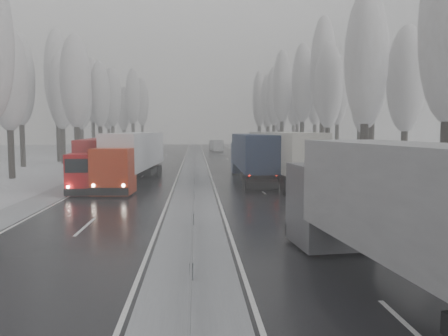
{
  "coord_description": "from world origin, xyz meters",
  "views": [
    {
      "loc": [
        0.16,
        -9.4,
        4.76
      ],
      "look_at": [
        2.04,
        19.49,
        2.2
      ],
      "focal_mm": 35.0,
      "sensor_mm": 36.0,
      "label": 1
    }
  ],
  "objects": [
    {
      "name": "carriageway_right",
      "position": [
        5.25,
        30.0,
        0.01
      ],
      "size": [
        7.5,
        200.0,
        0.03
      ],
      "primitive_type": "cube",
      "color": "black",
      "rests_on": "ground"
    },
    {
      "name": "carriageway_left",
      "position": [
        -5.25,
        30.0,
        0.01
      ],
      "size": [
        7.5,
        200.0,
        0.03
      ],
      "primitive_type": "cube",
      "color": "black",
      "rests_on": "ground"
    },
    {
      "name": "median_slush",
      "position": [
        0.0,
        30.0,
        0.02
      ],
      "size": [
        3.0,
        200.0,
        0.04
      ],
      "primitive_type": "cube",
      "color": "#9FA2A7",
      "rests_on": "ground"
    },
    {
      "name": "shoulder_right",
      "position": [
        10.2,
        30.0,
        0.02
      ],
      "size": [
        2.4,
        200.0,
        0.04
      ],
      "primitive_type": "cube",
      "color": "#9FA2A7",
      "rests_on": "ground"
    },
    {
      "name": "shoulder_left",
      "position": [
        -10.2,
        30.0,
        0.02
      ],
      "size": [
        2.4,
        200.0,
        0.04
      ],
      "primitive_type": "cube",
      "color": "#9FA2A7",
      "rests_on": "ground"
    },
    {
      "name": "median_guardrail",
      "position": [
        0.0,
        29.99,
        0.6
      ],
      "size": [
        0.12,
        200.0,
        0.76
      ],
      "color": "slate",
      "rests_on": "ground"
    },
    {
      "name": "tree_18",
      "position": [
        14.51,
        27.03,
        10.7
      ],
      "size": [
        3.6,
        3.6,
        16.58
      ],
      "color": "black",
      "rests_on": "ground"
    },
    {
      "name": "tree_19",
      "position": [
        20.02,
        31.03,
        9.42
      ],
      "size": [
        3.6,
        3.6,
        14.57
      ],
      "color": "black",
      "rests_on": "ground"
    },
    {
      "name": "tree_20",
      "position": [
        17.9,
        35.17,
        10.14
      ],
      "size": [
        3.6,
        3.6,
        15.71
      ],
      "color": "black",
      "rests_on": "ground"
    },
    {
      "name": "tree_21",
      "position": [
        20.12,
        39.17,
        12.0
      ],
      "size": [
        3.6,
        3.6,
        18.62
      ],
      "color": "black",
      "rests_on": "ground"
    },
    {
      "name": "tree_22",
      "position": [
        17.02,
        45.6,
        10.24
      ],
      "size": [
        3.6,
        3.6,
        15.86
      ],
      "color": "black",
      "rests_on": "ground"
    },
    {
      "name": "tree_23",
      "position": [
        23.31,
        49.6,
        8.77
      ],
      "size": [
        3.6,
        3.6,
        13.55
      ],
      "color": "black",
      "rests_on": "ground"
    },
    {
      "name": "tree_24",
      "position": [
        17.9,
        51.02,
        13.19
      ],
      "size": [
        3.6,
        3.6,
        20.49
      ],
      "color": "black",
      "rests_on": "ground"
    },
    {
      "name": "tree_25",
      "position": [
        24.81,
        55.02,
        12.52
      ],
      "size": [
        3.6,
        3.6,
        19.44
      ],
      "color": "black",
      "rests_on": "ground"
    },
    {
      "name": "tree_26",
      "position": [
        17.56,
        61.27,
        12.1
      ],
      "size": [
        3.6,
        3.6,
        18.78
      ],
      "color": "black",
      "rests_on": "ground"
    },
    {
      "name": "tree_27",
      "position": [
        24.72,
        65.27,
        11.36
      ],
      "size": [
        3.6,
        3.6,
        17.62
      ],
      "color": "black",
      "rests_on": "ground"
    },
    {
      "name": "tree_28",
      "position": [
        16.34,
        71.95,
        12.64
      ],
      "size": [
        3.6,
        3.6,
        19.62
      ],
      "color": "black",
      "rests_on": "ground"
    },
    {
      "name": "tree_29",
      "position": [
        23.71,
        75.95,
        11.67
      ],
      "size": [
        3.6,
        3.6,
        18.11
      ],
      "color": "black",
      "rests_on": "ground"
    },
    {
      "name": "tree_30",
      "position": [
        16.56,
        81.7,
        11.52
      ],
      "size": [
        3.6,
        3.6,
        17.86
      ],
      "color": "black",
      "rests_on": "ground"
    },
    {
      "name": "tree_31",
      "position": [
        22.48,
        85.7,
        11.97
      ],
      "size": [
        3.6,
        3.6,
        18.58
      ],
      "color": "black",
      "rests_on": "ground"
    },
    {
      "name": "tree_32",
      "position": [
        16.63,
        89.21,
        11.18
      ],
      "size": [
        3.6,
        3.6,
        17.33
      ],
      "color": "black",
      "rests_on": "ground"
    },
    {
      "name": "tree_33",
      "position": [
        19.77,
        93.21,
        9.26
      ],
      "size": [
        3.6,
        3.6,
        14.33
      ],
      "color": "black",
      "rests_on": "ground"
    },
    {
      "name": "tree_34",
      "position": [
        15.73,
        96.32,
        11.37
      ],
      "size": [
        3.6,
        3.6,
        17.63
      ],
      "color": "black",
      "rests_on": "ground"
    },
    {
      "name": "tree_35",
      "position": [
        24.94,
        100.32,
        11.77
      ],
      "size": [
        3.6,
        3.6,
        18.25
      ],
      "color": "black",
      "rests_on": "ground"
    },
    {
      "name": "tree_36",
      "position": [
        17.04,
        106.16,
        13.02
      ],
      "size": [
        3.6,
        3.6,
        20.23
      ],
      "color": "black",
      "rests_on": "ground"
    },
    {
      "name": "tree_37",
      "position": [
        24.02,
        110.16,
        10.56
      ],
      "size": [
        3.6,
        3.6,
        16.37
      ],
      "color": "black",
      "rests_on": "ground"
    },
    {
      "name": "tree_38",
      "position": [
        18.73,
        116.73,
        11.59
      ],
      "size": [
        3.6,
        3.6,
        17.97
      ],
      "color": "black",
      "rests_on": "ground"
    },
    {
      "name": "tree_39",
      "position": [
        21.55,
        120.73,
        10.45
      ],
      "size": [
        3.6,
        3.6,
        16.19
      ],
      "color": "black",
      "rests_on": "ground"
    },
    {
      "name": "tree_60",
      "position": [
        -17.75,
        34.2,
        9.59
      ],
      "size": [
        3.6,
        3.6,
        14.84
      ],
      "color": "black",
      "rests_on": "ground"
    },
    {
      "name": "tree_62",
      "position": [
        -13.94,
        43.73,
        10.36
      ],
      "size": [
        3.6,
        3.6,
        16.04
      ],
      "color": "black",
      "rests_on": "ground"
    },
    {
      "name": "tree_63",
      "position": [
        -21.85,
        47.73,
        10.89
      ],
      "size": [
        3.6,
        3.6,
        16.88
      ],
      "color": "black",
      "rests_on": "ground"
    },
    {
      "name": "tree_64",
      "position": [
        -18.26,
        52.71,
        9.96
      ],
      "size": [
        3.6,
        3.6,
        15.42
      ],
      "color": "black",
      "rests_on": "ground"
    },
    {
      "name": "tree_65",
      "position": [
        -20.05,
        56.71,
        12.55
      ],
      "size": [
        3.6,
        3.6,
        19.48
      ],
      "color": "black",
      "rests_on": "ground"
    },
    {
      "name": "tree_66",
      "position": [
        -18.16,
        62.35,
        9.84
      ],
      "size": [
        3.6,
        3.6,
        15.23
      ],
      "color": "black",
      "rests_on": "ground"
    },
    {
      "name": "tree_67",
      "position": [
        -19.54,
        66.35,
        11.03
      ],
      "size": [
        3.6,
        3.6,
        17.09
      ],
      "color": "black",
      "rests_on": "ground"
    },
    {
      "name": "tree_68",
      "position": [
        -16.58,
        69.11,
        10.75
      ],
      "size": [
        3.6,
        3.6,
        16.65
      ],
      "color": "black",
      "rests_on": "ground"
    },
    {
      "name": "tree_69",
      "position": [
        -21.42,
        73.11,
        12.46
      ],
      "size": [
        3.6,
        3.6,
        19.35
      ],
      "color": "black",
      "rests_on": "ground"
    },
    {
      "name": "tree_70",
      "position": [
        -16.33,
        79.19,
        11.03
      ],
      "size": [
        3.6,
        3.6,
        17.09
      ],
      "color": "black",
      "rests_on": "ground"
    },
    {
      "name": "tree_71",
      "position": [
        -21.09,
        83.19,
        12.63
      ],
      "size": [
        3.6,
        3.6,
        19.61
      ],
      "color": "black",
      "rests_on": "ground"
    },
    {
      "name": "tree_72",
      "position": [
        -18.93,
        88.54,
        9.76
      ],
      "size": [
        3.6,
        3.6,
        15.11
      ],
      "color": "black",
      "rests_on": "ground"
    },
    {
      "name": "tree_73",
      "position": [
        -21.82,
        92.54,
        11.11
      ],
      "size": [
        3.6,
        3.6,
        17.22
      ],
      "color": "black",
      "rests_on": "ground"
    },
    {
      "name": "tree_74",
      "position": [
        -15.07,
        99.33,
        12.67
      ],
      "size": [
        3.6,
        3.6,
        19.68
      ],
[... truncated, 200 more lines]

